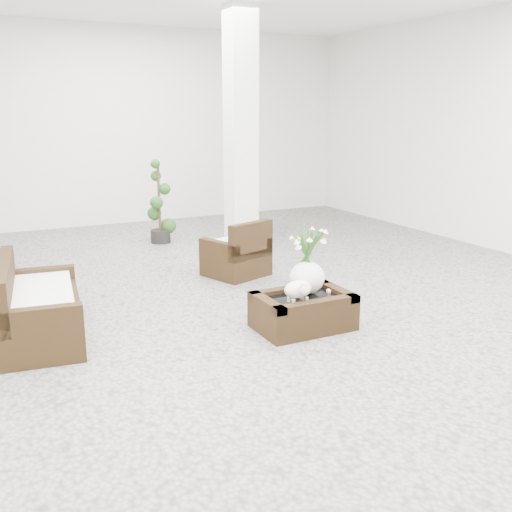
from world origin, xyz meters
name	(u,v)px	position (x,y,z in m)	size (l,w,h in m)	color
ground	(252,311)	(0.00, 0.00, 0.00)	(11.00, 11.00, 0.00)	gray
column	(241,130)	(1.20, 2.80, 1.75)	(0.40, 0.40, 3.50)	white
coffee_table	(303,313)	(0.23, -0.65, 0.16)	(0.90, 0.60, 0.31)	black
sheep_figurine	(298,291)	(0.11, -0.75, 0.42)	(0.28, 0.23, 0.21)	white
planter_narcissus	(308,253)	(0.33, -0.55, 0.71)	(0.44, 0.44, 0.80)	white
tealight	(329,291)	(0.53, -0.63, 0.33)	(0.04, 0.04, 0.03)	white
armchair	(236,248)	(0.43, 1.33, 0.36)	(0.67, 0.65, 0.72)	black
loveseat	(40,299)	(-2.05, 0.20, 0.37)	(1.40, 0.67, 0.75)	black
topiary	(159,202)	(0.15, 3.58, 0.64)	(0.34, 0.34, 1.29)	#1D3F14
shopper	(245,184)	(1.62, 3.56, 0.85)	(0.62, 0.41, 1.71)	#31636E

